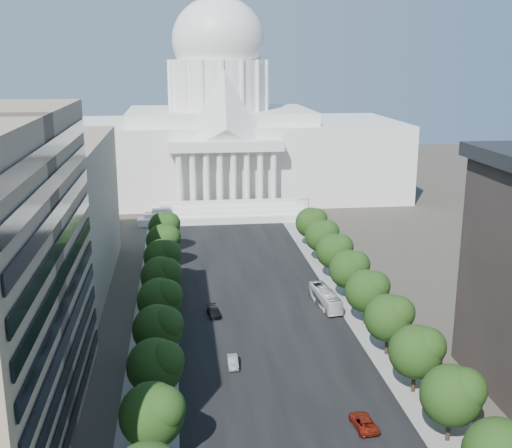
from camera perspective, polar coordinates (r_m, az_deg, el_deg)
name	(u,v)px	position (r m, az deg, el deg)	size (l,w,h in m)	color
road_asphalt	(253,292)	(129.92, -0.30, -6.08)	(30.00, 260.00, 0.01)	black
sidewalk_left	(158,296)	(129.25, -8.75, -6.37)	(8.00, 260.00, 0.02)	gray
sidewalk_right	(345,288)	(133.32, 7.88, -5.67)	(8.00, 260.00, 0.02)	gray
capitol	(220,136)	(217.57, -3.24, 7.79)	(120.00, 56.00, 73.00)	white
office_block_left_far	(11,215)	(138.52, -20.95, 0.74)	(38.00, 52.00, 30.00)	gray
tree_l_c	(155,413)	(77.47, -9.00, -16.28)	(7.79, 7.60, 9.97)	#33261C
tree_l_d	(157,365)	(87.98, -8.76, -12.27)	(7.79, 7.60, 9.97)	#33261C
tree_l_e	(160,328)	(98.83, -8.57, -9.12)	(7.79, 7.60, 9.97)	#33261C
tree_l_f	(161,299)	(109.92, -8.43, -6.61)	(7.79, 7.60, 9.97)	#33261C
tree_l_g	(163,276)	(121.18, -8.31, -4.55)	(7.79, 7.60, 9.97)	#33261C
tree_l_h	(164,256)	(132.57, -8.21, -2.85)	(7.79, 7.60, 9.97)	#33261C
tree_l_i	(165,240)	(144.07, -8.13, -1.42)	(7.79, 7.60, 9.97)	#33261C
tree_l_j	(165,226)	(155.63, -8.06, -0.20)	(7.79, 7.60, 9.97)	#33261C
tree_r_c	(455,394)	(83.89, 17.24, -14.22)	(7.79, 7.60, 9.97)	#33261C
tree_r_d	(418,350)	(93.68, 14.25, -10.82)	(7.79, 7.60, 9.97)	#33261C
tree_r_e	(391,317)	(103.94, 11.88, -8.05)	(7.79, 7.60, 9.97)	#33261C
tree_r_f	(369,290)	(114.54, 9.97, -5.78)	(7.79, 7.60, 9.97)	#33261C
tree_r_g	(351,268)	(125.39, 8.40, -3.89)	(7.79, 7.60, 9.97)	#33261C
tree_r_h	(336,250)	(136.43, 7.09, -2.31)	(7.79, 7.60, 9.97)	#33261C
tree_r_i	(323,235)	(147.62, 5.98, -0.96)	(7.79, 7.60, 9.97)	#33261C
tree_r_j	(312,222)	(158.93, 5.02, 0.20)	(7.79, 7.60, 9.97)	#33261C
streetlight_b	(469,401)	(84.18, 18.44, -14.71)	(2.61, 0.44, 9.00)	gray
streetlight_c	(400,319)	(104.85, 12.65, -8.27)	(2.61, 0.44, 9.00)	gray
streetlight_d	(357,269)	(127.08, 8.93, -3.96)	(2.61, 0.44, 9.00)	gray
streetlight_e	(327,235)	(150.19, 6.37, -0.94)	(2.61, 0.44, 9.00)	gray
streetlight_f	(306,210)	(173.83, 4.50, 1.26)	(2.61, 0.44, 9.00)	gray
car_silver	(233,362)	(100.45, -2.08, -12.16)	(1.56, 4.47, 1.47)	#9DA1A4
car_red	(364,422)	(86.84, 9.54, -16.99)	(2.57, 5.58, 1.55)	maroon
car_dark_b	(214,312)	(118.68, -3.76, -7.80)	(2.05, 5.05, 1.47)	black
city_bus	(325,298)	(123.00, 6.18, -6.56)	(2.82, 12.04, 3.35)	silver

